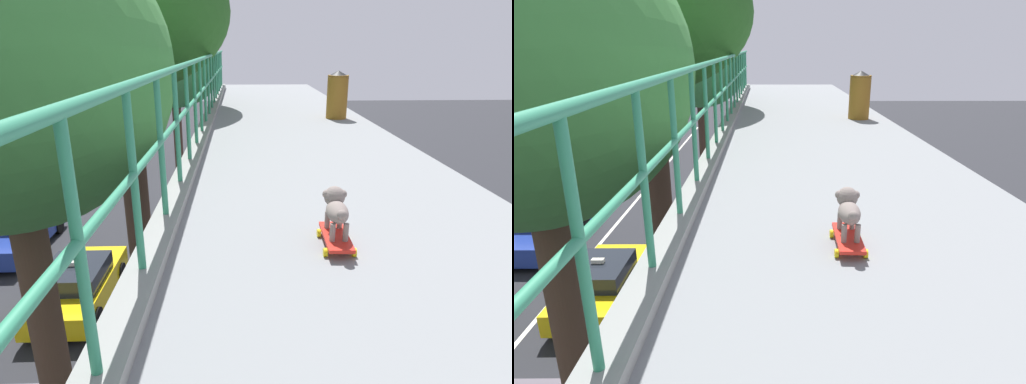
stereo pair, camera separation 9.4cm
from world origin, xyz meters
TOP-DOWN VIEW (x-y plane):
  - car_yellow_cab_fifth at (-4.57, 10.82)m, footprint 1.95×4.21m
  - car_blue_sixth at (-8.13, 14.72)m, footprint 1.91×4.46m
  - city_bus at (-8.19, 27.74)m, footprint 2.72×10.82m
  - roadside_tree_mid at (-2.50, 4.74)m, footprint 4.07×4.07m
  - roadside_tree_far at (-2.09, 8.78)m, footprint 4.47×4.47m
  - roadside_tree_farthest at (-2.42, 18.10)m, footprint 3.80×3.80m
  - toy_skateboard at (0.94, 2.04)m, footprint 0.22×0.46m
  - small_dog at (0.95, 2.10)m, footprint 0.17×0.40m
  - litter_bin at (2.07, 7.29)m, footprint 0.38×0.38m

SIDE VIEW (x-z plane):
  - car_yellow_cab_fifth at x=-4.57m, z-range -0.08..1.40m
  - car_blue_sixth at x=-8.13m, z-range -0.03..1.45m
  - city_bus at x=-8.19m, z-range 0.22..3.49m
  - toy_skateboard at x=0.94m, z-range 6.16..6.24m
  - small_dog at x=0.95m, z-range 6.25..6.55m
  - roadside_tree_farthest at x=-2.42m, z-range 2.37..10.43m
  - litter_bin at x=2.07m, z-range 6.15..7.00m
  - roadside_tree_mid at x=-2.50m, z-range 2.53..11.59m
  - roadside_tree_far at x=-2.09m, z-range 3.08..12.72m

